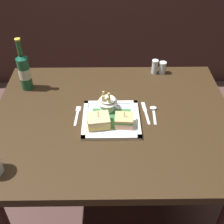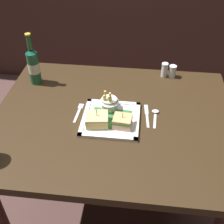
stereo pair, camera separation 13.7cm
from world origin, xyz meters
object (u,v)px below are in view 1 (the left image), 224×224
(beer_bottle, at_px, (24,71))
(fork, at_px, (77,114))
(square_plate, at_px, (111,119))
(sandwich_half_left, at_px, (98,121))
(salt_shaker, at_px, (155,67))
(pepper_shaker, at_px, (162,68))
(knife, at_px, (145,112))
(spoon, at_px, (154,110))
(dining_table, at_px, (113,136))
(fries_cup, at_px, (107,102))
(sandwich_half_right, at_px, (124,121))

(beer_bottle, distance_m, fork, 0.38)
(square_plate, distance_m, sandwich_half_left, 0.08)
(salt_shaker, relative_size, pepper_shaker, 1.18)
(knife, height_order, pepper_shaker, pepper_shaker)
(square_plate, bearing_deg, pepper_shaker, 54.42)
(knife, distance_m, spoon, 0.04)
(fork, height_order, knife, same)
(dining_table, height_order, fork, fork)
(beer_bottle, distance_m, spoon, 0.70)
(fries_cup, relative_size, fork, 0.74)
(square_plate, relative_size, salt_shaker, 3.26)
(spoon, height_order, pepper_shaker, pepper_shaker)
(sandwich_half_left, bearing_deg, sandwich_half_right, -0.00)
(dining_table, relative_size, fork, 7.95)
(sandwich_half_left, height_order, fries_cup, fries_cup)
(dining_table, relative_size, beer_bottle, 4.03)
(square_plate, relative_size, knife, 1.56)
(spoon, bearing_deg, beer_bottle, 162.38)
(sandwich_half_left, height_order, fork, sandwich_half_left)
(dining_table, height_order, salt_shaker, salt_shaker)
(dining_table, bearing_deg, spoon, 11.20)
(fries_cup, xyz_separation_m, pepper_shaker, (0.32, 0.34, -0.02))
(fork, xyz_separation_m, knife, (0.33, 0.02, 0.00))
(dining_table, relative_size, salt_shaker, 14.12)
(beer_bottle, xyz_separation_m, pepper_shaker, (0.75, 0.15, -0.08))
(spoon, bearing_deg, sandwich_half_right, -144.08)
(knife, bearing_deg, sandwich_half_left, -155.70)
(sandwich_half_left, bearing_deg, salt_shaker, 55.91)
(beer_bottle, bearing_deg, salt_shaker, 11.67)
(square_plate, height_order, sandwich_half_left, sandwich_half_left)
(dining_table, bearing_deg, fork, 174.15)
(knife, bearing_deg, dining_table, -168.37)
(dining_table, bearing_deg, sandwich_half_right, -54.39)
(dining_table, distance_m, fries_cup, 0.18)
(spoon, xyz_separation_m, salt_shaker, (0.05, 0.35, 0.03))
(beer_bottle, bearing_deg, fries_cup, -24.72)
(square_plate, bearing_deg, knife, 19.40)
(beer_bottle, xyz_separation_m, fork, (0.29, -0.23, -0.11))
(beer_bottle, relative_size, salt_shaker, 3.51)
(square_plate, height_order, fork, square_plate)
(salt_shaker, bearing_deg, fries_cup, -128.33)
(pepper_shaker, bearing_deg, sandwich_half_left, -127.77)
(dining_table, relative_size, knife, 6.77)
(sandwich_half_right, height_order, fork, sandwich_half_right)
(fork, xyz_separation_m, spoon, (0.37, 0.02, 0.00))
(fork, relative_size, salt_shaker, 1.78)
(fork, bearing_deg, knife, 2.63)
(fries_cup, relative_size, salt_shaker, 1.31)
(pepper_shaker, bearing_deg, sandwich_half_right, -117.63)
(fork, bearing_deg, beer_bottle, 141.05)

